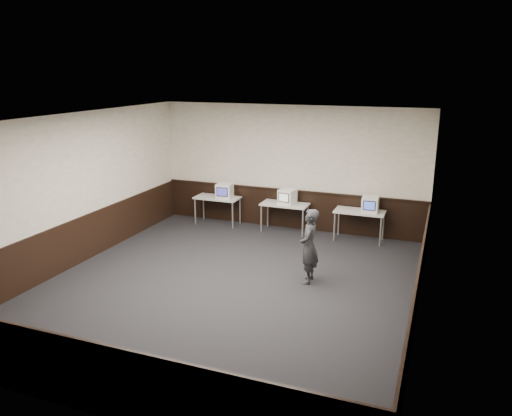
{
  "coord_description": "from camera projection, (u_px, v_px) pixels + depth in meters",
  "views": [
    {
      "loc": [
        3.69,
        -8.12,
        4.05
      ],
      "look_at": [
        -0.02,
        1.6,
        1.15
      ],
      "focal_mm": 35.0,
      "sensor_mm": 36.0,
      "label": 1
    }
  ],
  "objects": [
    {
      "name": "left_wall",
      "position": [
        74.0,
        191.0,
        10.44
      ],
      "size": [
        0.0,
        8.0,
        8.0
      ],
      "primitive_type": "plane",
      "rotation": [
        1.57,
        0.0,
        1.57
      ],
      "color": "beige",
      "rests_on": "ground"
    },
    {
      "name": "floor",
      "position": [
        228.0,
        286.0,
        9.66
      ],
      "size": [
        8.0,
        8.0,
        0.0
      ],
      "primitive_type": "plane",
      "color": "black",
      "rests_on": "ground"
    },
    {
      "name": "person",
      "position": [
        309.0,
        246.0,
        9.65
      ],
      "size": [
        0.4,
        0.57,
        1.49
      ],
      "primitive_type": "imported",
      "rotation": [
        0.0,
        0.0,
        -1.48
      ],
      "color": "#282A2E",
      "rests_on": "ground"
    },
    {
      "name": "ceiling",
      "position": [
        225.0,
        119.0,
        8.8
      ],
      "size": [
        8.0,
        8.0,
        0.0
      ],
      "primitive_type": "plane",
      "rotation": [
        3.14,
        0.0,
        0.0
      ],
      "color": "white",
      "rests_on": "back_wall"
    },
    {
      "name": "emac_left",
      "position": [
        225.0,
        191.0,
        13.17
      ],
      "size": [
        0.45,
        0.47,
        0.4
      ],
      "rotation": [
        0.0,
        0.0,
        0.12
      ],
      "color": "white",
      "rests_on": "desk_left"
    },
    {
      "name": "wainscot_back",
      "position": [
        289.0,
        209.0,
        13.11
      ],
      "size": [
        6.98,
        0.04,
        1.0
      ],
      "primitive_type": "cube",
      "color": "black",
      "rests_on": "back_wall"
    },
    {
      "name": "wainscot_front",
      "position": [
        91.0,
        378.0,
        5.95
      ],
      "size": [
        6.98,
        0.04,
        1.0
      ],
      "primitive_type": "cube",
      "color": "black",
      "rests_on": "front_wall"
    },
    {
      "name": "desk_right",
      "position": [
        360.0,
        214.0,
        12.06
      ],
      "size": [
        1.2,
        0.6,
        0.75
      ],
      "color": "beige",
      "rests_on": "ground"
    },
    {
      "name": "front_wall",
      "position": [
        81.0,
        294.0,
        5.63
      ],
      "size": [
        7.0,
        0.0,
        7.0
      ],
      "primitive_type": "plane",
      "rotation": [
        -1.57,
        0.0,
        0.0
      ],
      "color": "beige",
      "rests_on": "ground"
    },
    {
      "name": "back_wall",
      "position": [
        290.0,
        168.0,
        12.83
      ],
      "size": [
        7.0,
        0.0,
        7.0
      ],
      "primitive_type": "plane",
      "rotation": [
        1.57,
        0.0,
        0.0
      ],
      "color": "beige",
      "rests_on": "ground"
    },
    {
      "name": "desk_left",
      "position": [
        217.0,
        200.0,
        13.37
      ],
      "size": [
        1.2,
        0.6,
        0.75
      ],
      "color": "beige",
      "rests_on": "ground"
    },
    {
      "name": "emac_right",
      "position": [
        370.0,
        204.0,
        11.89
      ],
      "size": [
        0.4,
        0.43,
        0.38
      ],
      "rotation": [
        0.0,
        0.0,
        0.04
      ],
      "color": "white",
      "rests_on": "desk_right"
    },
    {
      "name": "wainscot_right",
      "position": [
        417.0,
        289.0,
        8.33
      ],
      "size": [
        0.04,
        7.98,
        1.0
      ],
      "primitive_type": "cube",
      "color": "black",
      "rests_on": "right_wall"
    },
    {
      "name": "emac_center",
      "position": [
        287.0,
        197.0,
        12.6
      ],
      "size": [
        0.44,
        0.46,
        0.38
      ],
      "rotation": [
        0.0,
        0.0,
        -0.16
      ],
      "color": "white",
      "rests_on": "desk_center"
    },
    {
      "name": "desk_center",
      "position": [
        285.0,
        206.0,
        12.72
      ],
      "size": [
        1.2,
        0.6,
        0.75
      ],
      "color": "beige",
      "rests_on": "ground"
    },
    {
      "name": "wainscot_left",
      "position": [
        80.0,
        240.0,
        10.72
      ],
      "size": [
        0.04,
        7.98,
        1.0
      ],
      "primitive_type": "cube",
      "color": "black",
      "rests_on": "left_wall"
    },
    {
      "name": "wainscot_rail",
      "position": [
        289.0,
        190.0,
        12.95
      ],
      "size": [
        6.98,
        0.06,
        0.04
      ],
      "primitive_type": "cube",
      "color": "black",
      "rests_on": "wainscot_back"
    },
    {
      "name": "right_wall",
      "position": [
        425.0,
        227.0,
        8.03
      ],
      "size": [
        0.0,
        8.0,
        8.0
      ],
      "primitive_type": "plane",
      "rotation": [
        1.57,
        0.0,
        -1.57
      ],
      "color": "beige",
      "rests_on": "ground"
    }
  ]
}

